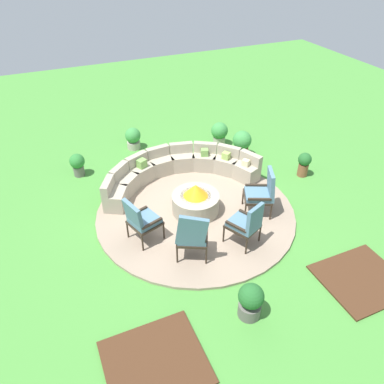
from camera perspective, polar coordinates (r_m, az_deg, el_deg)
ground_plane at (r=8.50m, az=0.54°, el=-3.19°), size 24.00×24.00×0.00m
patio_circle at (r=8.48m, az=0.54°, el=-3.03°), size 4.46×4.46×0.06m
mulch_bed_left at (r=6.15m, az=-5.68°, el=-24.42°), size 1.48×1.33×0.04m
mulch_bed_right at (r=7.72m, az=24.47°, el=-12.03°), size 1.48×1.33×0.04m
fire_pit at (r=8.29m, az=0.55°, el=-1.39°), size 1.05×1.05×0.71m
curved_stone_bench at (r=9.36m, az=-2.34°, el=3.43°), size 3.94×1.75×0.69m
lounge_chair_front_left at (r=7.45m, az=-7.82°, el=-4.16°), size 0.74×0.71×1.03m
lounge_chair_front_right at (r=6.98m, az=0.02°, el=-6.59°), size 0.77×0.76×1.15m
lounge_chair_back_left at (r=7.39m, az=8.36°, el=-4.71°), size 0.73×0.76×1.00m
lounge_chair_back_right at (r=8.25m, az=10.71°, el=0.06°), size 0.79×0.78×1.07m
potted_plant_0 at (r=10.03m, az=-17.09°, el=4.15°), size 0.38×0.38×0.61m
potted_plant_1 at (r=9.99m, az=16.76°, el=4.26°), size 0.34×0.34×0.65m
potted_plant_2 at (r=6.38m, az=8.96°, el=-16.02°), size 0.43×0.43×0.68m
potted_plant_3 at (r=11.04m, az=4.21°, el=9.00°), size 0.49×0.49×0.70m
potted_plant_4 at (r=10.49m, az=7.63°, el=7.46°), size 0.52×0.52×0.77m
potted_plant_5 at (r=10.98m, az=-8.99°, el=8.22°), size 0.44×0.44×0.64m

